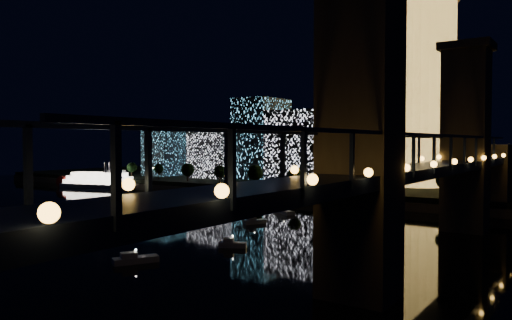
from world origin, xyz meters
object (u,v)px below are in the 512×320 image
at_px(tower_rectangular, 371,108).
at_px(riverboat, 96,181).
at_px(tower_cylindrical, 417,92).
at_px(truss_bridge, 409,181).

distance_m(tower_rectangular, riverboat, 146.64).
height_order(tower_cylindrical, truss_bridge, tower_cylindrical).
bearing_deg(truss_bridge, tower_cylindrical, 106.60).
xyz_separation_m(tower_cylindrical, tower_rectangular, (-29.31, 20.35, -4.41)).
bearing_deg(riverboat, truss_bridge, -20.67).
height_order(tower_rectangular, riverboat, tower_rectangular).
relative_size(tower_cylindrical, truss_bridge, 0.30).
height_order(truss_bridge, riverboat, truss_bridge).
relative_size(tower_cylindrical, tower_rectangular, 1.12).
xyz_separation_m(truss_bridge, riverboat, (-186.97, 70.53, -12.65)).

